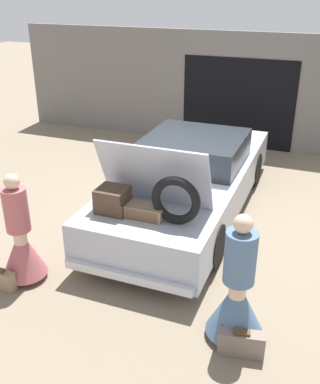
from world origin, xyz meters
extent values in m
plane|color=#7F705B|center=(0.00, 0.00, 0.00)|extent=(40.00, 40.00, 0.00)
cube|color=slate|center=(0.00, 3.95, 1.40)|extent=(12.00, 0.12, 2.80)
cube|color=black|center=(0.00, 3.87, 1.10)|extent=(2.80, 0.02, 2.20)
cube|color=#B2B7C6|center=(0.00, 0.00, 0.51)|extent=(1.95, 5.23, 0.67)
cube|color=#1E2328|center=(0.00, 0.31, 1.09)|extent=(1.72, 1.67, 0.49)
cylinder|color=black|center=(-0.91, 1.62, 0.34)|extent=(0.18, 0.67, 0.67)
cylinder|color=black|center=(0.91, 1.62, 0.34)|extent=(0.18, 0.67, 0.67)
cylinder|color=black|center=(-0.91, -1.57, 0.34)|extent=(0.18, 0.67, 0.67)
cylinder|color=black|center=(0.91, -1.57, 0.34)|extent=(0.18, 0.67, 0.67)
cube|color=silver|center=(0.00, -2.65, 0.28)|extent=(1.86, 0.10, 0.12)
cube|color=#B2B7C6|center=(0.00, -1.66, 1.35)|extent=(1.66, 0.47, 1.02)
cube|color=#473323|center=(-0.50, -2.00, 0.95)|extent=(0.46, 0.37, 0.21)
cube|color=brown|center=(0.00, -2.00, 0.93)|extent=(0.47, 0.27, 0.17)
cube|color=#473323|center=(-0.50, -2.00, 1.14)|extent=(0.43, 0.41, 0.16)
cube|color=#8C7259|center=(0.00, -2.00, 0.94)|extent=(0.54, 0.26, 0.19)
torus|color=black|center=(0.45, -2.00, 1.19)|extent=(0.69, 0.12, 0.69)
cylinder|color=beige|center=(-1.52, -2.83, 0.39)|extent=(0.18, 0.18, 0.78)
cone|color=#B25B60|center=(-1.52, -2.83, 0.43)|extent=(0.63, 0.63, 0.70)
cylinder|color=#B25B60|center=(-1.52, -2.83, 1.09)|extent=(0.33, 0.33, 0.62)
sphere|color=beige|center=(-1.52, -2.83, 1.50)|extent=(0.21, 0.21, 0.21)
cylinder|color=beige|center=(1.52, -2.91, 0.40)|extent=(0.20, 0.20, 0.79)
cone|color=slate|center=(1.52, -2.91, 0.44)|extent=(0.68, 0.68, 0.71)
cylinder|color=slate|center=(1.52, -2.91, 1.11)|extent=(0.36, 0.36, 0.63)
sphere|color=beige|center=(1.52, -2.91, 1.53)|extent=(0.21, 0.21, 0.21)
cube|color=#8C7259|center=(-1.66, -3.17, 0.14)|extent=(0.43, 0.16, 0.28)
cube|color=#4C3823|center=(-1.66, -3.17, 0.30)|extent=(0.15, 0.09, 0.02)
cube|color=#75665B|center=(1.65, -3.17, 0.15)|extent=(0.54, 0.26, 0.30)
cube|color=#4C3823|center=(1.65, -3.17, 0.32)|extent=(0.20, 0.13, 0.02)
camera|label=1|loc=(2.20, -7.09, 3.84)|focal=42.00mm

